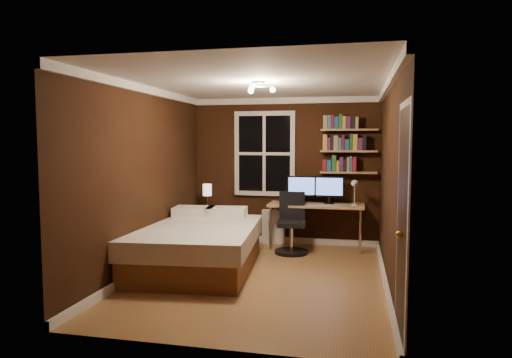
% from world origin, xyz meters
% --- Properties ---
extents(floor, '(4.20, 4.20, 0.00)m').
position_xyz_m(floor, '(0.00, 0.00, 0.00)').
color(floor, olive).
rests_on(floor, ground).
extents(wall_back, '(3.20, 0.04, 2.50)m').
position_xyz_m(wall_back, '(0.00, 2.10, 1.25)').
color(wall_back, black).
rests_on(wall_back, ground).
extents(wall_left, '(0.04, 4.20, 2.50)m').
position_xyz_m(wall_left, '(-1.60, 0.00, 1.25)').
color(wall_left, black).
rests_on(wall_left, ground).
extents(wall_right, '(0.04, 4.20, 2.50)m').
position_xyz_m(wall_right, '(1.60, 0.00, 1.25)').
color(wall_right, black).
rests_on(wall_right, ground).
extents(ceiling, '(3.20, 4.20, 0.02)m').
position_xyz_m(ceiling, '(0.00, 0.00, 2.50)').
color(ceiling, white).
rests_on(ceiling, wall_back).
extents(window, '(1.06, 0.06, 1.46)m').
position_xyz_m(window, '(-0.35, 2.06, 1.55)').
color(window, silver).
rests_on(window, wall_back).
extents(door, '(0.03, 0.82, 2.05)m').
position_xyz_m(door, '(1.59, -1.55, 1.02)').
color(door, black).
rests_on(door, ground).
extents(door_knob, '(0.06, 0.06, 0.06)m').
position_xyz_m(door_knob, '(1.55, -1.85, 1.00)').
color(door_knob, gold).
rests_on(door_knob, door).
extents(ceiling_fixture, '(0.44, 0.44, 0.18)m').
position_xyz_m(ceiling_fixture, '(0.00, -0.10, 2.40)').
color(ceiling_fixture, beige).
rests_on(ceiling_fixture, ceiling).
extents(bookshelf_lower, '(0.92, 0.22, 0.03)m').
position_xyz_m(bookshelf_lower, '(1.08, 1.98, 1.25)').
color(bookshelf_lower, '#9E7C4D').
rests_on(bookshelf_lower, wall_back).
extents(books_row_lower, '(0.54, 0.16, 0.23)m').
position_xyz_m(books_row_lower, '(1.08, 1.98, 1.38)').
color(books_row_lower, maroon).
rests_on(books_row_lower, bookshelf_lower).
extents(bookshelf_middle, '(0.92, 0.22, 0.03)m').
position_xyz_m(bookshelf_middle, '(1.08, 1.98, 1.60)').
color(bookshelf_middle, '#9E7C4D').
rests_on(bookshelf_middle, wall_back).
extents(books_row_middle, '(0.66, 0.16, 0.23)m').
position_xyz_m(books_row_middle, '(1.08, 1.98, 1.73)').
color(books_row_middle, navy).
rests_on(books_row_middle, bookshelf_middle).
extents(bookshelf_upper, '(0.92, 0.22, 0.03)m').
position_xyz_m(bookshelf_upper, '(1.08, 1.98, 1.95)').
color(bookshelf_upper, '#9E7C4D').
rests_on(bookshelf_upper, wall_back).
extents(books_row_upper, '(0.54, 0.16, 0.23)m').
position_xyz_m(books_row_upper, '(1.08, 1.98, 2.08)').
color(books_row_upper, '#2A622F').
rests_on(books_row_upper, bookshelf_upper).
extents(bed, '(1.77, 2.32, 0.74)m').
position_xyz_m(bed, '(-0.93, 0.23, 0.32)').
color(bed, brown).
rests_on(bed, ground).
extents(nightstand, '(0.60, 0.60, 0.60)m').
position_xyz_m(nightstand, '(-1.29, 1.75, 0.30)').
color(nightstand, brown).
rests_on(nightstand, ground).
extents(bedside_lamp, '(0.15, 0.15, 0.43)m').
position_xyz_m(bedside_lamp, '(-1.29, 1.75, 0.81)').
color(bedside_lamp, beige).
rests_on(bedside_lamp, nightstand).
extents(radiator, '(0.39, 0.14, 0.58)m').
position_xyz_m(radiator, '(-0.18, 1.99, 0.29)').
color(radiator, silver).
rests_on(radiator, ground).
extents(desk, '(1.55, 0.58, 0.74)m').
position_xyz_m(desk, '(0.57, 1.79, 0.68)').
color(desk, '#9E7C4D').
rests_on(desk, ground).
extents(monitor_left, '(0.49, 0.12, 0.45)m').
position_xyz_m(monitor_left, '(0.32, 1.87, 0.96)').
color(monitor_left, black).
rests_on(monitor_left, desk).
extents(monitor_right, '(0.49, 0.12, 0.45)m').
position_xyz_m(monitor_right, '(0.78, 1.87, 0.96)').
color(monitor_right, black).
rests_on(monitor_right, desk).
extents(desk_lamp, '(0.14, 0.32, 0.44)m').
position_xyz_m(desk_lamp, '(1.19, 1.70, 0.96)').
color(desk_lamp, silver).
rests_on(desk_lamp, desk).
extents(office_chair, '(0.53, 0.53, 0.96)m').
position_xyz_m(office_chair, '(0.22, 1.39, 0.36)').
color(office_chair, black).
rests_on(office_chair, ground).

